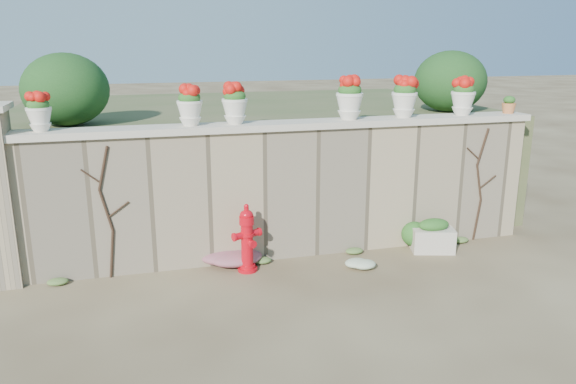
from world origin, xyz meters
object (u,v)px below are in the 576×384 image
object	(u,v)px
fire_hydrant	(247,238)
urn_pot_0	(39,112)
planter_box	(433,236)
terracotta_pot	(509,106)

from	to	relation	value
fire_hydrant	urn_pot_0	world-z (taller)	urn_pot_0
planter_box	urn_pot_0	world-z (taller)	urn_pot_0
urn_pot_0	terracotta_pot	bearing A→B (deg)	-0.00
urn_pot_0	terracotta_pot	xyz separation A→B (m)	(7.23, -0.00, -0.13)
fire_hydrant	terracotta_pot	xyz separation A→B (m)	(4.56, 0.51, 1.72)
fire_hydrant	terracotta_pot	world-z (taller)	terracotta_pot
fire_hydrant	planter_box	xyz separation A→B (m)	(3.02, -0.01, -0.26)
fire_hydrant	urn_pot_0	size ratio (longest dim) A/B	1.96
planter_box	fire_hydrant	bearing A→B (deg)	-163.85
terracotta_pot	fire_hydrant	bearing A→B (deg)	-173.65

